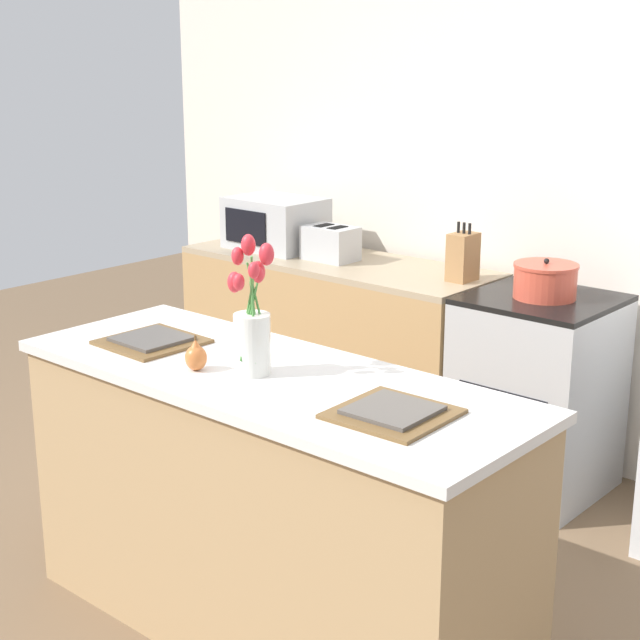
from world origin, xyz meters
name	(u,v)px	position (x,y,z in m)	size (l,w,h in m)	color
ground_plane	(272,630)	(0.00, 0.00, 0.00)	(10.00, 10.00, 0.00)	brown
back_wall	(573,178)	(0.00, 2.00, 1.35)	(5.20, 0.08, 2.70)	silver
kitchen_island	(270,506)	(0.00, 0.00, 0.47)	(1.80, 0.66, 0.93)	tan
back_counter	(337,343)	(-1.06, 1.60, 0.44)	(1.68, 0.60, 0.89)	tan
stove_range	(537,394)	(0.10, 1.60, 0.44)	(0.60, 0.61, 0.89)	#B2B5B7
flower_vase	(252,325)	(-0.03, -0.04, 1.09)	(0.15, 0.15, 0.44)	silver
pear_figurine	(196,356)	(-0.19, -0.13, 0.98)	(0.07, 0.07, 0.12)	#C66B33
plate_setting_left	(152,341)	(-0.52, -0.04, 0.94)	(0.32, 0.32, 0.02)	brown
plate_setting_right	(393,412)	(0.52, -0.04, 0.94)	(0.32, 0.32, 0.02)	brown
toaster	(331,243)	(-1.08, 1.57, 0.97)	(0.28, 0.18, 0.17)	#B7BABC
cooking_pot	(545,281)	(0.11, 1.59, 0.96)	(0.28, 0.28, 0.17)	#CC4C38
microwave	(276,223)	(-1.48, 1.60, 1.02)	(0.48, 0.37, 0.27)	#B7BABC
knife_block	(463,257)	(-0.33, 1.63, 1.00)	(0.10, 0.14, 0.27)	#A37547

